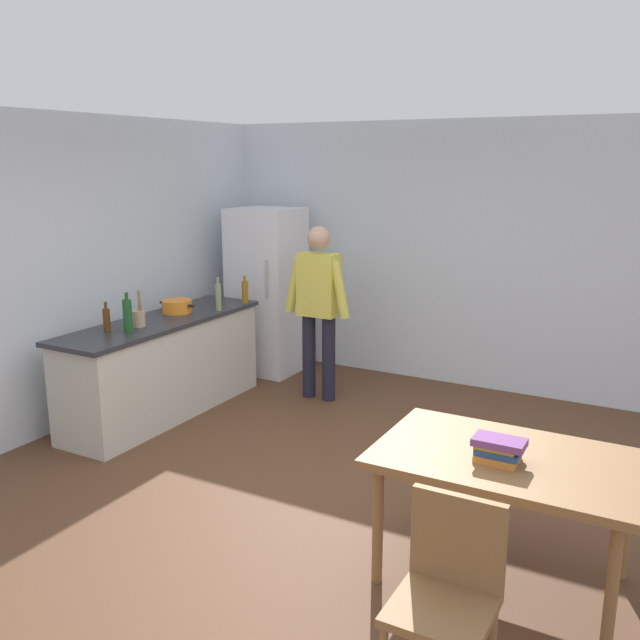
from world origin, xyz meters
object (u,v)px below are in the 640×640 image
object	(u,v)px
chair	(448,586)
bottle_beer_brown	(107,320)
bottle_vinegar_tall	(218,296)
book_stack	(498,449)
cooking_pot	(177,306)
person	(319,301)
dining_table	(506,469)
bottle_oil_amber	(245,292)
bottle_wine_green	(128,315)
utensil_jar	(139,318)
refrigerator	(267,291)

from	to	relation	value
chair	bottle_beer_brown	distance (m)	3.80
bottle_vinegar_tall	book_stack	distance (m)	3.60
cooking_pot	bottle_beer_brown	distance (m)	0.87
cooking_pot	book_stack	world-z (taller)	cooking_pot
person	dining_table	distance (m)	3.20
bottle_vinegar_tall	bottle_beer_brown	bearing A→B (deg)	-104.81
bottle_oil_amber	bottle_wine_green	bearing A→B (deg)	-96.36
person	dining_table	bearing A→B (deg)	-42.41
dining_table	bottle_oil_amber	size ratio (longest dim) A/B	5.00
dining_table	bottle_oil_amber	bearing A→B (deg)	146.78
book_stack	cooking_pot	bearing A→B (deg)	156.60
chair	bottle_oil_amber	bearing A→B (deg)	136.77
utensil_jar	bottle_wine_green	world-z (taller)	bottle_wine_green
refrigerator	bottle_wine_green	xyz separation A→B (m)	(-0.01, -2.10, 0.15)
person	utensil_jar	xyz separation A→B (m)	(-1.02, -1.36, 0.00)
person	bottle_oil_amber	xyz separation A→B (m)	(-0.79, -0.09, 0.04)
utensil_jar	bottle_wine_green	bearing A→B (deg)	-71.79
dining_table	chair	size ratio (longest dim) A/B	1.54
book_stack	chair	bearing A→B (deg)	-88.14
refrigerator	bottle_wine_green	bearing A→B (deg)	-90.22
chair	book_stack	world-z (taller)	chair
chair	bottle_oil_amber	size ratio (longest dim) A/B	3.25
bottle_oil_amber	bottle_wine_green	world-z (taller)	bottle_wine_green
person	book_stack	xyz separation A→B (m)	(2.32, -2.24, -0.16)
bottle_oil_amber	bottle_wine_green	size ratio (longest dim) A/B	0.82
chair	cooking_pot	size ratio (longest dim) A/B	2.28
refrigerator	bottle_beer_brown	world-z (taller)	refrigerator
person	cooking_pot	xyz separation A→B (m)	(-1.10, -0.76, -0.02)
bottle_wine_green	book_stack	world-z (taller)	bottle_wine_green
dining_table	bottle_oil_amber	world-z (taller)	bottle_oil_amber
person	cooking_pot	size ratio (longest dim) A/B	4.25
dining_table	utensil_jar	distance (m)	3.48
bottle_vinegar_tall	bottle_wine_green	world-z (taller)	bottle_wine_green
refrigerator	bottle_oil_amber	size ratio (longest dim) A/B	6.43
person	book_stack	bearing A→B (deg)	-44.01
cooking_pot	bottle_beer_brown	bearing A→B (deg)	-90.99
bottle_oil_amber	bottle_beer_brown	size ratio (longest dim) A/B	1.08
utensil_jar	bottle_oil_amber	bearing A→B (deg)	79.86
cooking_pot	bottle_wine_green	xyz separation A→B (m)	(0.15, -0.79, 0.09)
dining_table	bottle_beer_brown	size ratio (longest dim) A/B	5.38
refrigerator	bottle_beer_brown	size ratio (longest dim) A/B	6.92
refrigerator	utensil_jar	size ratio (longest dim) A/B	5.62
person	bottle_wine_green	bearing A→B (deg)	-121.71
dining_table	utensil_jar	xyz separation A→B (m)	(-3.37, 0.79, 0.31)
bottle_wine_green	book_stack	bearing A→B (deg)	-11.93
bottle_wine_green	chair	bearing A→B (deg)	-25.31
dining_table	bottle_beer_brown	distance (m)	3.52
person	bottle_oil_amber	size ratio (longest dim) A/B	6.07
bottle_vinegar_tall	bottle_beer_brown	xyz separation A→B (m)	(-0.30, -1.14, -0.03)
cooking_pot	bottle_oil_amber	xyz separation A→B (m)	(0.31, 0.67, 0.06)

